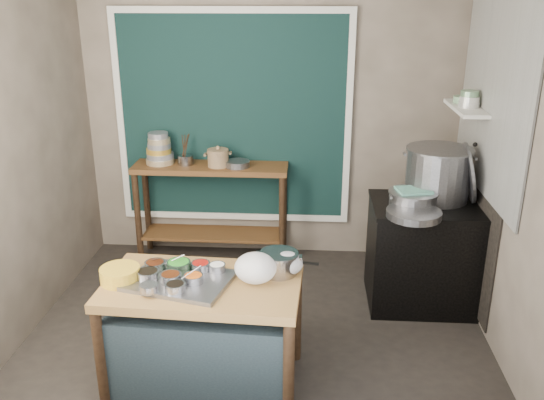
# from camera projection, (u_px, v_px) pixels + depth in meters

# --- Properties ---
(floor) EXTENTS (3.50, 3.00, 0.02)m
(floor) POSITION_uv_depth(u_px,v_px,m) (257.00, 331.00, 4.49)
(floor) COLOR black
(floor) RESTS_ON ground
(back_wall) EXTENTS (3.50, 0.02, 2.80)m
(back_wall) POSITION_uv_depth(u_px,v_px,m) (270.00, 113.00, 5.41)
(back_wall) COLOR #786A5C
(back_wall) RESTS_ON floor
(left_wall) EXTENTS (0.02, 3.00, 2.80)m
(left_wall) POSITION_uv_depth(u_px,v_px,m) (11.00, 153.00, 4.11)
(left_wall) COLOR #786A5C
(left_wall) RESTS_ON floor
(right_wall) EXTENTS (0.02, 3.00, 2.80)m
(right_wall) POSITION_uv_depth(u_px,v_px,m) (514.00, 162.00, 3.89)
(right_wall) COLOR #786A5C
(right_wall) RESTS_ON floor
(curtain_panel) EXTENTS (2.10, 0.02, 1.90)m
(curtain_panel) POSITION_uv_depth(u_px,v_px,m) (233.00, 119.00, 5.42)
(curtain_panel) COLOR black
(curtain_panel) RESTS_ON back_wall
(curtain_frame) EXTENTS (2.22, 0.03, 2.02)m
(curtain_frame) POSITION_uv_depth(u_px,v_px,m) (233.00, 119.00, 5.41)
(curtain_frame) COLOR beige
(curtain_frame) RESTS_ON back_wall
(tile_panel) EXTENTS (0.02, 1.70, 1.70)m
(tile_panel) POSITION_uv_depth(u_px,v_px,m) (495.00, 83.00, 4.25)
(tile_panel) COLOR #B2B2AA
(tile_panel) RESTS_ON right_wall
(soot_patch) EXTENTS (0.01, 1.30, 1.30)m
(soot_patch) POSITION_uv_depth(u_px,v_px,m) (474.00, 221.00, 4.74)
(soot_patch) COLOR black
(soot_patch) RESTS_ON right_wall
(wall_shelf) EXTENTS (0.22, 0.70, 0.03)m
(wall_shelf) POSITION_uv_depth(u_px,v_px,m) (467.00, 108.00, 4.62)
(wall_shelf) COLOR beige
(wall_shelf) RESTS_ON right_wall
(prep_table) EXTENTS (1.28, 0.78, 0.75)m
(prep_table) POSITION_uv_depth(u_px,v_px,m) (204.00, 333.00, 3.79)
(prep_table) COLOR brown
(prep_table) RESTS_ON floor
(back_counter) EXTENTS (1.45, 0.40, 0.95)m
(back_counter) POSITION_uv_depth(u_px,v_px,m) (212.00, 212.00, 5.55)
(back_counter) COLOR #563518
(back_counter) RESTS_ON floor
(stove_block) EXTENTS (0.90, 0.68, 0.85)m
(stove_block) POSITION_uv_depth(u_px,v_px,m) (425.00, 255.00, 4.77)
(stove_block) COLOR black
(stove_block) RESTS_ON floor
(stove_top) EXTENTS (0.92, 0.69, 0.03)m
(stove_top) POSITION_uv_depth(u_px,v_px,m) (430.00, 206.00, 4.62)
(stove_top) COLOR black
(stove_top) RESTS_ON stove_block
(condiment_tray) EXTENTS (0.72, 0.59, 0.03)m
(condiment_tray) POSITION_uv_depth(u_px,v_px,m) (179.00, 281.00, 3.65)
(condiment_tray) COLOR gray
(condiment_tray) RESTS_ON prep_table
(condiment_bowls) EXTENTS (0.55, 0.42, 0.06)m
(condiment_bowls) POSITION_uv_depth(u_px,v_px,m) (175.00, 273.00, 3.65)
(condiment_bowls) COLOR gray
(condiment_bowls) RESTS_ON condiment_tray
(yellow_basin) EXTENTS (0.32, 0.32, 0.10)m
(yellow_basin) POSITION_uv_depth(u_px,v_px,m) (120.00, 275.00, 3.65)
(yellow_basin) COLOR gold
(yellow_basin) RESTS_ON prep_table
(saucepan) EXTENTS (0.29, 0.29, 0.14)m
(saucepan) POSITION_uv_depth(u_px,v_px,m) (279.00, 263.00, 3.75)
(saucepan) COLOR gray
(saucepan) RESTS_ON prep_table
(plastic_bag_a) EXTENTS (0.33, 0.31, 0.20)m
(plastic_bag_a) POSITION_uv_depth(u_px,v_px,m) (255.00, 268.00, 3.62)
(plastic_bag_a) COLOR white
(plastic_bag_a) RESTS_ON prep_table
(plastic_bag_b) EXTENTS (0.25, 0.23, 0.15)m
(plastic_bag_b) POSITION_uv_depth(u_px,v_px,m) (288.00, 263.00, 3.74)
(plastic_bag_b) COLOR white
(plastic_bag_b) RESTS_ON prep_table
(bowl_stack) EXTENTS (0.26, 0.26, 0.30)m
(bowl_stack) POSITION_uv_depth(u_px,v_px,m) (159.00, 150.00, 5.40)
(bowl_stack) COLOR tan
(bowl_stack) RESTS_ON back_counter
(utensil_cup) EXTENTS (0.18, 0.18, 0.09)m
(utensil_cup) POSITION_uv_depth(u_px,v_px,m) (186.00, 160.00, 5.40)
(utensil_cup) COLOR gray
(utensil_cup) RESTS_ON back_counter
(ceramic_crock) EXTENTS (0.27, 0.27, 0.14)m
(ceramic_crock) POSITION_uv_depth(u_px,v_px,m) (218.00, 159.00, 5.33)
(ceramic_crock) COLOR olive
(ceramic_crock) RESTS_ON back_counter
(wide_bowl) EXTENTS (0.25, 0.25, 0.06)m
(wide_bowl) POSITION_uv_depth(u_px,v_px,m) (237.00, 164.00, 5.33)
(wide_bowl) COLOR gray
(wide_bowl) RESTS_ON back_counter
(stock_pot) EXTENTS (0.63, 0.63, 0.43)m
(stock_pot) POSITION_uv_depth(u_px,v_px,m) (438.00, 174.00, 4.66)
(stock_pot) COLOR gray
(stock_pot) RESTS_ON stove_top
(pot_lid) EXTENTS (0.17, 0.50, 0.49)m
(pot_lid) POSITION_uv_depth(u_px,v_px,m) (469.00, 173.00, 4.59)
(pot_lid) COLOR gray
(pot_lid) RESTS_ON stove_top
(steamer) EXTENTS (0.52, 0.52, 0.13)m
(steamer) POSITION_uv_depth(u_px,v_px,m) (413.00, 199.00, 4.54)
(steamer) COLOR gray
(steamer) RESTS_ON stove_top
(green_cloth) EXTENTS (0.29, 0.25, 0.02)m
(green_cloth) POSITION_uv_depth(u_px,v_px,m) (414.00, 190.00, 4.51)
(green_cloth) COLOR #61A690
(green_cloth) RESTS_ON steamer
(shallow_pan) EXTENTS (0.42, 0.42, 0.05)m
(shallow_pan) POSITION_uv_depth(u_px,v_px,m) (414.00, 214.00, 4.34)
(shallow_pan) COLOR gray
(shallow_pan) RESTS_ON stove_top
(shelf_bowl_stack) EXTENTS (0.16, 0.16, 0.13)m
(shelf_bowl_stack) POSITION_uv_depth(u_px,v_px,m) (469.00, 100.00, 4.57)
(shelf_bowl_stack) COLOR silver
(shelf_bowl_stack) RESTS_ON wall_shelf
(shelf_bowl_green) EXTENTS (0.15, 0.15, 0.05)m
(shelf_bowl_green) POSITION_uv_depth(u_px,v_px,m) (462.00, 99.00, 4.76)
(shelf_bowl_green) COLOR gray
(shelf_bowl_green) RESTS_ON wall_shelf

